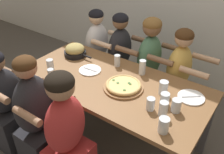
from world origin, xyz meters
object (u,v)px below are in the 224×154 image
(drinking_glass_c, at_px, (163,110))
(drinking_glass_e, at_px, (176,106))
(pizza_board_main, at_px, (123,86))
(diner_far_midright, at_px, (177,83))
(drinking_glass_d, at_px, (164,126))
(empty_plate_a, at_px, (90,70))
(diner_near_midleft, at_px, (37,122))
(diner_far_left, at_px, (98,56))
(skillet_bowl, at_px, (75,51))
(diner_near_left, at_px, (7,107))
(drinking_glass_i, at_px, (142,67))
(drinking_glass_a, at_px, (150,104))
(empty_plate_b, at_px, (191,97))
(drinking_glass_j, at_px, (50,66))
(drinking_glass_b, at_px, (163,88))
(drinking_glass_f, at_px, (117,61))
(diner_near_center, at_px, (67,140))
(diner_far_center, at_px, (148,71))
(diner_far_midleft, at_px, (120,63))
(drinking_glass_g, at_px, (165,100))
(drinking_glass_h, at_px, (51,75))

(drinking_glass_c, height_order, drinking_glass_e, drinking_glass_c)
(pizza_board_main, distance_m, diner_far_midright, 0.77)
(drinking_glass_d, bearing_deg, diner_far_midright, 105.76)
(empty_plate_a, xyz_separation_m, diner_near_midleft, (-0.04, -0.69, -0.21))
(diner_far_left, bearing_deg, diner_far_midright, 90.00)
(skillet_bowl, height_order, diner_near_left, diner_near_left)
(diner_near_left, distance_m, diner_far_midright, 1.77)
(drinking_glass_i, bearing_deg, drinking_glass_c, -45.21)
(drinking_glass_a, distance_m, diner_near_midleft, 1.00)
(empty_plate_a, bearing_deg, empty_plate_b, 9.17)
(diner_near_left, bearing_deg, drinking_glass_j, -18.82)
(drinking_glass_b, bearing_deg, drinking_glass_i, 150.61)
(drinking_glass_f, xyz_separation_m, diner_near_left, (-0.66, -0.93, -0.30))
(diner_near_left, height_order, diner_far_midright, diner_far_midright)
(empty_plate_a, height_order, drinking_glass_i, drinking_glass_i)
(diner_far_left, bearing_deg, empty_plate_a, 32.84)
(drinking_glass_i, relative_size, diner_near_left, 0.14)
(pizza_board_main, bearing_deg, skillet_bowl, 164.58)
(diner_far_left, bearing_deg, drinking_glass_j, 5.01)
(diner_near_center, bearing_deg, diner_near_left, 90.00)
(diner_far_midright, bearing_deg, pizza_board_main, -20.46)
(drinking_glass_f, height_order, drinking_glass_i, drinking_glass_i)
(pizza_board_main, distance_m, skillet_bowl, 0.82)
(diner_near_midleft, distance_m, diner_far_left, 1.37)
(drinking_glass_c, relative_size, drinking_glass_f, 1.06)
(drinking_glass_a, bearing_deg, skillet_bowl, 163.39)
(drinking_glass_a, xyz_separation_m, diner_far_center, (-0.43, 0.80, -0.24))
(diner_far_center, bearing_deg, drinking_glass_a, 28.39)
(empty_plate_a, distance_m, empty_plate_b, 1.01)
(diner_near_midleft, distance_m, diner_far_midleft, 1.32)
(diner_near_center, bearing_deg, empty_plate_b, -38.34)
(empty_plate_b, bearing_deg, drinking_glass_c, -106.16)
(drinking_glass_b, height_order, diner_far_midleft, diner_far_midleft)
(empty_plate_a, xyz_separation_m, diner_near_center, (0.32, -0.69, -0.20))
(skillet_bowl, bearing_deg, diner_near_center, -51.76)
(drinking_glass_e, xyz_separation_m, diner_near_center, (-0.63, -0.61, -0.24))
(skillet_bowl, relative_size, diner_far_left, 0.31)
(drinking_glass_b, height_order, drinking_glass_f, same)
(drinking_glass_b, bearing_deg, drinking_glass_g, -60.11)
(drinking_glass_e, height_order, drinking_glass_g, drinking_glass_e)
(empty_plate_a, relative_size, drinking_glass_h, 2.15)
(diner_near_midleft, xyz_separation_m, diner_far_midright, (0.74, 1.32, -0.02))
(drinking_glass_h, distance_m, diner_near_midleft, 0.47)
(diner_far_center, bearing_deg, drinking_glass_f, -24.16)
(drinking_glass_h, height_order, diner_far_midright, diner_far_midright)
(drinking_glass_a, height_order, drinking_glass_g, same)
(drinking_glass_c, xyz_separation_m, diner_far_midright, (-0.20, 0.82, -0.28))
(pizza_board_main, distance_m, diner_near_left, 1.16)
(drinking_glass_i, bearing_deg, pizza_board_main, -92.81)
(drinking_glass_f, distance_m, diner_near_center, 0.97)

